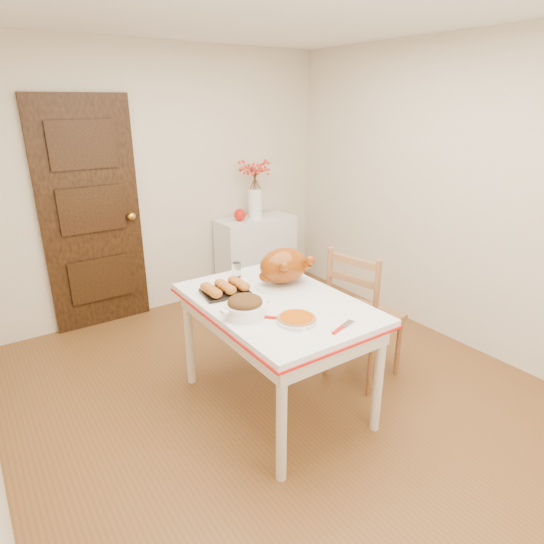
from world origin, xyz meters
TOP-DOWN VIEW (x-y plane):
  - floor at (0.00, 0.00)m, footprint 3.50×4.00m
  - wall_back at (0.00, 2.00)m, footprint 3.50×0.00m
  - wall_right at (1.75, 0.00)m, footprint 0.00×4.00m
  - door_back at (-0.70, 1.97)m, footprint 0.85×0.06m
  - sideboard at (0.91, 1.78)m, footprint 0.83×0.37m
  - kitchen_table at (-0.09, -0.02)m, footprint 0.90×1.32m
  - chair_oak at (0.66, -0.09)m, footprint 0.54×0.54m
  - berry_vase at (0.90, 1.78)m, footprint 0.33×0.33m
  - apple at (0.71, 1.78)m, footprint 0.13×0.13m
  - turkey_platter at (0.10, 0.17)m, footprint 0.46×0.39m
  - pumpkin_pie at (-0.17, -0.34)m, footprint 0.26×0.26m
  - stuffing_dish at (-0.37, -0.09)m, footprint 0.33×0.26m
  - rolls_tray at (-0.30, 0.27)m, footprint 0.33×0.28m
  - pie_server at (0.00, -0.54)m, footprint 0.22×0.12m
  - carving_knife at (-0.22, -0.25)m, footprint 0.23×0.23m
  - drinking_glass at (-0.08, 0.49)m, footprint 0.07×0.07m
  - shaker_pair at (0.21, 0.47)m, footprint 0.10×0.06m

SIDE VIEW (x-z plane):
  - floor at x=0.00m, z-range 0.00..0.00m
  - kitchen_table at x=-0.09m, z-range 0.00..0.79m
  - sideboard at x=0.91m, z-range 0.00..0.83m
  - chair_oak at x=0.66m, z-range 0.00..1.03m
  - pie_server at x=0.00m, z-range 0.79..0.80m
  - carving_knife at x=-0.22m, z-range 0.79..0.80m
  - pumpkin_pie at x=-0.17m, z-range 0.79..0.84m
  - rolls_tray at x=-0.30m, z-range 0.79..0.87m
  - shaker_pair at x=0.21m, z-range 0.79..0.88m
  - drinking_glass at x=-0.08m, z-range 0.79..0.90m
  - stuffing_dish at x=-0.37m, z-range 0.79..0.91m
  - apple at x=0.71m, z-range 0.83..0.96m
  - turkey_platter at x=0.10m, z-range 0.79..1.05m
  - door_back at x=-0.70m, z-range 0.00..2.06m
  - berry_vase at x=0.90m, z-range 0.83..1.47m
  - wall_back at x=0.00m, z-range 0.00..2.50m
  - wall_right at x=1.75m, z-range 0.00..2.50m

